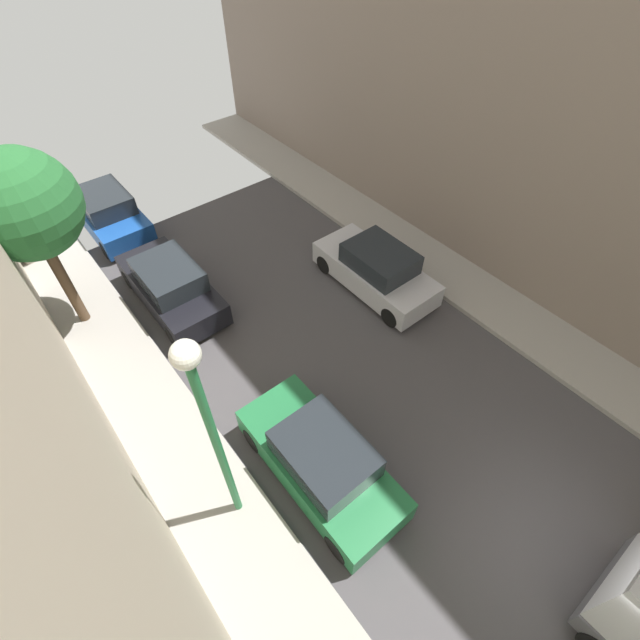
{
  "coord_description": "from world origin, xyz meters",
  "views": [
    {
      "loc": [
        -5.56,
        0.86,
        10.3
      ],
      "look_at": [
        0.08,
        7.83,
        0.5
      ],
      "focal_mm": 25.59,
      "sensor_mm": 36.0,
      "label": 1
    }
  ],
  "objects_px": {
    "potted_plant_3": "(8,221)",
    "parked_car_left_2": "(321,461)",
    "parked_car_left_4": "(108,212)",
    "parked_car_right_2": "(376,270)",
    "potted_plant_0": "(23,248)",
    "parked_car_left_3": "(171,286)",
    "street_tree_2": "(23,206)",
    "lamp_post": "(208,420)"
  },
  "relations": [
    {
      "from": "parked_car_left_4",
      "to": "potted_plant_0",
      "type": "relative_size",
      "value": 4.35
    },
    {
      "from": "potted_plant_0",
      "to": "parked_car_left_4",
      "type": "bearing_deg",
      "value": 3.82
    },
    {
      "from": "parked_car_right_2",
      "to": "lamp_post",
      "type": "height_order",
      "value": "lamp_post"
    },
    {
      "from": "parked_car_left_3",
      "to": "potted_plant_0",
      "type": "relative_size",
      "value": 4.35
    },
    {
      "from": "parked_car_left_4",
      "to": "potted_plant_0",
      "type": "bearing_deg",
      "value": -176.18
    },
    {
      "from": "parked_car_left_3",
      "to": "parked_car_left_4",
      "type": "bearing_deg",
      "value": 90.0
    },
    {
      "from": "potted_plant_3",
      "to": "parked_car_left_4",
      "type": "bearing_deg",
      "value": -31.11
    },
    {
      "from": "parked_car_left_2",
      "to": "parked_car_right_2",
      "type": "xyz_separation_m",
      "value": [
        5.4,
        3.88,
        0.0
      ]
    },
    {
      "from": "lamp_post",
      "to": "parked_car_left_4",
      "type": "bearing_deg",
      "value": 80.85
    },
    {
      "from": "parked_car_left_3",
      "to": "potted_plant_0",
      "type": "distance_m",
      "value": 5.69
    },
    {
      "from": "parked_car_left_4",
      "to": "lamp_post",
      "type": "bearing_deg",
      "value": -99.15
    },
    {
      "from": "parked_car_left_3",
      "to": "potted_plant_3",
      "type": "relative_size",
      "value": 4.58
    },
    {
      "from": "potted_plant_3",
      "to": "potted_plant_0",
      "type": "bearing_deg",
      "value": -90.03
    },
    {
      "from": "parked_car_left_2",
      "to": "street_tree_2",
      "type": "xyz_separation_m",
      "value": [
        -2.5,
        8.27,
        3.38
      ]
    },
    {
      "from": "parked_car_left_4",
      "to": "parked_car_right_2",
      "type": "distance_m",
      "value": 10.04
    },
    {
      "from": "parked_car_left_2",
      "to": "street_tree_2",
      "type": "distance_m",
      "value": 9.28
    },
    {
      "from": "parked_car_left_4",
      "to": "potted_plant_0",
      "type": "height_order",
      "value": "parked_car_left_4"
    },
    {
      "from": "parked_car_left_4",
      "to": "parked_car_right_2",
      "type": "xyz_separation_m",
      "value": [
        5.4,
        -8.46,
        0.0
      ]
    },
    {
      "from": "parked_car_left_4",
      "to": "potted_plant_3",
      "type": "distance_m",
      "value": 3.48
    },
    {
      "from": "parked_car_left_3",
      "to": "street_tree_2",
      "type": "distance_m",
      "value": 4.31
    },
    {
      "from": "potted_plant_0",
      "to": "potted_plant_3",
      "type": "bearing_deg",
      "value": 89.97
    },
    {
      "from": "parked_car_right_2",
      "to": "potted_plant_3",
      "type": "distance_m",
      "value": 13.25
    },
    {
      "from": "parked_car_right_2",
      "to": "potted_plant_3",
      "type": "relative_size",
      "value": 4.58
    },
    {
      "from": "parked_car_left_2",
      "to": "lamp_post",
      "type": "height_order",
      "value": "lamp_post"
    },
    {
      "from": "parked_car_right_2",
      "to": "potted_plant_0",
      "type": "relative_size",
      "value": 4.35
    },
    {
      "from": "parked_car_left_3",
      "to": "street_tree_2",
      "type": "xyz_separation_m",
      "value": [
        -2.5,
        0.98,
        3.38
      ]
    },
    {
      "from": "potted_plant_0",
      "to": "lamp_post",
      "type": "bearing_deg",
      "value": -84.68
    },
    {
      "from": "street_tree_2",
      "to": "lamp_post",
      "type": "distance_m",
      "value": 7.76
    },
    {
      "from": "parked_car_left_2",
      "to": "parked_car_left_4",
      "type": "bearing_deg",
      "value": 90.0
    },
    {
      "from": "potted_plant_0",
      "to": "potted_plant_3",
      "type": "relative_size",
      "value": 1.05
    },
    {
      "from": "parked_car_left_3",
      "to": "lamp_post",
      "type": "distance_m",
      "value": 7.68
    },
    {
      "from": "parked_car_left_2",
      "to": "parked_car_right_2",
      "type": "height_order",
      "value": "same"
    },
    {
      "from": "potted_plant_3",
      "to": "parked_car_left_2",
      "type": "bearing_deg",
      "value": -78.1
    },
    {
      "from": "parked_car_left_4",
      "to": "potted_plant_3",
      "type": "height_order",
      "value": "parked_car_left_4"
    },
    {
      "from": "parked_car_right_2",
      "to": "potted_plant_0",
      "type": "height_order",
      "value": "parked_car_right_2"
    },
    {
      "from": "parked_car_left_3",
      "to": "lamp_post",
      "type": "height_order",
      "value": "lamp_post"
    },
    {
      "from": "parked_car_left_4",
      "to": "potted_plant_3",
      "type": "bearing_deg",
      "value": 148.89
    },
    {
      "from": "parked_car_left_2",
      "to": "potted_plant_0",
      "type": "distance_m",
      "value": 12.5
    },
    {
      "from": "parked_car_right_2",
      "to": "potted_plant_0",
      "type": "distance_m",
      "value": 11.77
    },
    {
      "from": "parked_car_left_3",
      "to": "parked_car_right_2",
      "type": "xyz_separation_m",
      "value": [
        5.4,
        -3.42,
        0.0
      ]
    },
    {
      "from": "parked_car_left_2",
      "to": "potted_plant_3",
      "type": "xyz_separation_m",
      "value": [
        -2.98,
        14.14,
        -0.06
      ]
    },
    {
      "from": "street_tree_2",
      "to": "potted_plant_0",
      "type": "xyz_separation_m",
      "value": [
        -0.48,
        3.87,
        -3.4
      ]
    }
  ]
}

